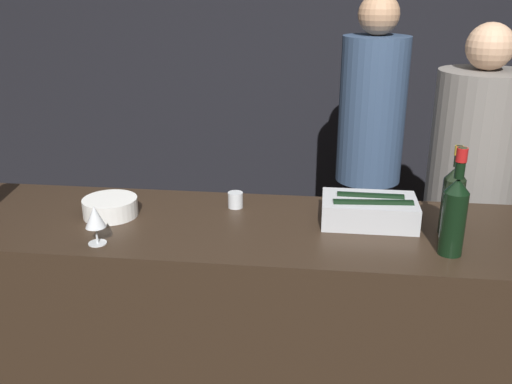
{
  "coord_description": "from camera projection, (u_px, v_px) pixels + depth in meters",
  "views": [
    {
      "loc": [
        0.24,
        -1.63,
        1.9
      ],
      "look_at": [
        0.0,
        0.36,
        1.15
      ],
      "focal_mm": 40.0,
      "sensor_mm": 36.0,
      "label": 1
    }
  ],
  "objects": [
    {
      "name": "bar_counter",
      "position": [
        255.0,
        340.0,
        2.33
      ],
      "size": [
        2.54,
        0.66,
        1.03
      ],
      "color": "#2D2116",
      "rests_on": "ground_plane"
    },
    {
      "name": "bowl_white",
      "position": [
        110.0,
        207.0,
        2.22
      ],
      "size": [
        0.21,
        0.21,
        0.07
      ],
      "color": "white",
      "rests_on": "bar_counter"
    },
    {
      "name": "wine_glass",
      "position": [
        95.0,
        218.0,
        1.96
      ],
      "size": [
        0.07,
        0.07,
        0.14
      ],
      "color": "silver",
      "rests_on": "bar_counter"
    },
    {
      "name": "wall_back_chalkboard",
      "position": [
        291.0,
        58.0,
        3.9
      ],
      "size": [
        6.4,
        0.06,
        2.8
      ],
      "color": "black",
      "rests_on": "ground_plane"
    },
    {
      "name": "ice_bin_with_bottles",
      "position": [
        369.0,
        209.0,
        2.15
      ],
      "size": [
        0.35,
        0.22,
        0.11
      ],
      "color": "#B7BABF",
      "rests_on": "bar_counter"
    },
    {
      "name": "candle_votive",
      "position": [
        235.0,
        200.0,
        2.31
      ],
      "size": [
        0.06,
        0.06,
        0.06
      ],
      "color": "silver",
      "rests_on": "bar_counter"
    },
    {
      "name": "person_blond_tee",
      "position": [
        470.0,
        189.0,
        2.75
      ],
      "size": [
        0.42,
        0.42,
        1.73
      ],
      "rotation": [
        0.0,
        0.0,
        -1.66
      ],
      "color": "black",
      "rests_on": "ground_plane"
    },
    {
      "name": "person_in_hoodie",
      "position": [
        369.0,
        148.0,
        3.11
      ],
      "size": [
        0.35,
        0.35,
        1.84
      ],
      "rotation": [
        0.0,
        0.0,
        1.0
      ],
      "color": "black",
      "rests_on": "ground_plane"
    },
    {
      "name": "red_wine_bottle_burgundy",
      "position": [
        454.0,
        212.0,
        1.87
      ],
      "size": [
        0.08,
        0.08,
        0.37
      ],
      "color": "black",
      "rests_on": "bar_counter"
    },
    {
      "name": "champagne_bottle",
      "position": [
        453.0,
        198.0,
        2.04
      ],
      "size": [
        0.08,
        0.08,
        0.33
      ],
      "color": "black",
      "rests_on": "bar_counter"
    }
  ]
}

